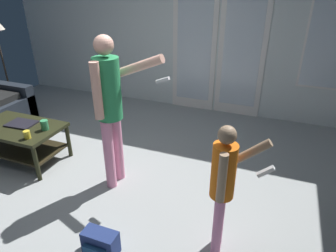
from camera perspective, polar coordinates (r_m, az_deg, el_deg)
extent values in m
cube|color=#949898|center=(3.54, -12.61, -10.47)|extent=(6.30, 5.09, 0.02)
cube|color=silver|center=(5.17, 1.73, 17.33)|extent=(6.30, 0.06, 2.52)
cube|color=white|center=(5.07, 5.02, 14.43)|extent=(0.74, 0.02, 2.12)
cube|color=silver|center=(5.05, 4.99, 14.95)|extent=(0.58, 0.01, 1.82)
cube|color=white|center=(4.92, 13.87, 13.40)|extent=(0.74, 0.02, 2.12)
cube|color=silver|center=(4.90, 13.91, 13.94)|extent=(0.58, 0.01, 1.82)
cube|color=#232931|center=(5.54, -28.02, 4.40)|extent=(0.98, 0.16, 0.58)
cube|color=black|center=(4.05, -26.62, -0.28)|extent=(1.03, 0.63, 0.04)
cube|color=black|center=(4.17, -25.83, -3.78)|extent=(0.95, 0.55, 0.02)
cylinder|color=black|center=(3.67, -23.75, -6.63)|extent=(0.05, 0.05, 0.43)
cylinder|color=black|center=(4.65, -27.71, -0.45)|extent=(0.05, 0.05, 0.43)
cylinder|color=black|center=(4.01, -18.40, -2.74)|extent=(0.05, 0.05, 0.43)
cylinder|color=pink|center=(3.24, -11.15, -5.44)|extent=(0.11, 0.11, 0.79)
cylinder|color=pink|center=(3.36, -9.54, -4.04)|extent=(0.11, 0.11, 0.79)
cylinder|color=#298A51|center=(3.00, -11.41, 6.91)|extent=(0.26, 0.26, 0.62)
sphere|color=#E1A58F|center=(2.89, -12.18, 14.85)|extent=(0.19, 0.19, 0.19)
cylinder|color=#E1A58F|center=(2.86, -13.41, 6.44)|extent=(0.09, 0.09, 0.55)
cylinder|color=#E1A58F|center=(2.95, -5.66, 11.20)|extent=(0.55, 0.11, 0.29)
cube|color=white|center=(2.87, -1.01, 8.74)|extent=(0.14, 0.05, 0.08)
cylinder|color=pink|center=(2.55, 9.40, -18.67)|extent=(0.08, 0.08, 0.57)
cylinder|color=pink|center=(2.64, 9.74, -16.80)|extent=(0.08, 0.08, 0.57)
cylinder|color=orange|center=(2.28, 10.53, -8.47)|extent=(0.19, 0.19, 0.45)
sphere|color=#95775B|center=(2.12, 11.21, -1.68)|extent=(0.14, 0.14, 0.14)
cylinder|color=#95775B|center=(2.16, 10.24, -9.78)|extent=(0.06, 0.06, 0.40)
cylinder|color=#95775B|center=(2.33, 14.80, -5.25)|extent=(0.35, 0.10, 0.30)
cube|color=white|center=(2.41, 18.11, -8.23)|extent=(0.13, 0.05, 0.11)
cylinder|color=#3B2B22|center=(6.15, -27.34, 3.72)|extent=(0.26, 0.26, 0.02)
cylinder|color=#43382D|center=(5.95, -28.67, 9.64)|extent=(0.03, 0.03, 1.36)
cube|color=navy|center=(2.73, -12.69, -20.80)|extent=(0.30, 0.15, 0.21)
cube|color=black|center=(4.07, -26.10, 0.41)|extent=(0.35, 0.27, 0.02)
cylinder|color=#328752|center=(3.79, -22.45, 0.17)|extent=(0.09, 0.09, 0.12)
cylinder|color=gold|center=(3.67, -25.27, -1.50)|extent=(0.07, 0.07, 0.09)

